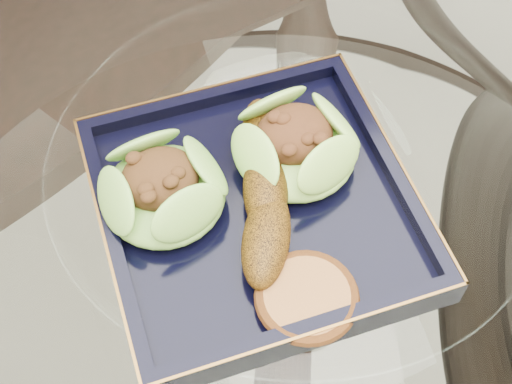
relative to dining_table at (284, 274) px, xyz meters
name	(u,v)px	position (x,y,z in m)	size (l,w,h in m)	color
dining_table	(284,274)	(0.00, 0.00, 0.00)	(1.13, 1.13, 0.77)	white
dining_chair	(90,4)	(-0.07, 0.54, -0.02)	(0.55, 0.55, 1.03)	black
navy_plate	(256,211)	(-0.04, -0.01, 0.17)	(0.27, 0.27, 0.02)	black
lettuce_wrap_left	(163,191)	(-0.11, 0.02, 0.20)	(0.11, 0.11, 0.04)	#599D2D
lettuce_wrap_right	(295,147)	(0.01, 0.02, 0.20)	(0.11, 0.11, 0.04)	#71AC32
roasted_plantain	(266,187)	(-0.03, -0.01, 0.20)	(0.19, 0.04, 0.04)	#643F0A
crumb_patty	(307,298)	(-0.04, -0.11, 0.19)	(0.07, 0.07, 0.01)	#A97338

